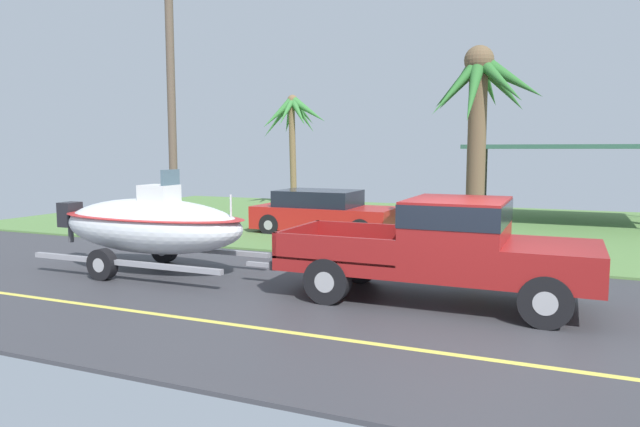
# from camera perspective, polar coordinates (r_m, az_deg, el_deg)

# --- Properties ---
(ground) EXTENTS (36.00, 22.00, 0.11)m
(ground) POSITION_cam_1_polar(r_m,az_deg,el_deg) (17.81, 18.83, -2.63)
(ground) COLOR #38383D
(pickup_truck_towing) EXTENTS (5.57, 2.04, 1.81)m
(pickup_truck_towing) POSITION_cam_1_polar(r_m,az_deg,el_deg) (10.24, 13.04, -3.05)
(pickup_truck_towing) COLOR maroon
(pickup_truck_towing) RESTS_ON ground
(boat_on_trailer) EXTENTS (5.75, 2.21, 2.23)m
(boat_on_trailer) POSITION_cam_1_polar(r_m,az_deg,el_deg) (13.00, -16.23, -1.10)
(boat_on_trailer) COLOR gray
(boat_on_trailer) RESTS_ON ground
(parked_sedan_near) EXTENTS (4.38, 1.95, 1.38)m
(parked_sedan_near) POSITION_cam_1_polar(r_m,az_deg,el_deg) (18.16, 0.32, 0.06)
(parked_sedan_near) COLOR #B21E19
(parked_sedan_near) RESTS_ON ground
(carport_awning) EXTENTS (7.26, 4.83, 2.81)m
(carport_awning) POSITION_cam_1_polar(r_m,az_deg,el_deg) (22.22, 23.95, 5.84)
(carport_awning) COLOR #4C4238
(carport_awning) RESTS_ON ground
(palm_tree_near_left) EXTENTS (2.96, 2.92, 5.06)m
(palm_tree_near_left) POSITION_cam_1_polar(r_m,az_deg,el_deg) (14.35, 15.39, 10.17)
(palm_tree_near_left) COLOR brown
(palm_tree_near_left) RESTS_ON ground
(palm_tree_mid) EXTENTS (3.26, 3.39, 5.09)m
(palm_tree_mid) POSITION_cam_1_polar(r_m,az_deg,el_deg) (26.57, -2.66, 9.12)
(palm_tree_mid) COLOR brown
(palm_tree_mid) RESTS_ON ground
(utility_pole) EXTENTS (0.24, 1.80, 7.86)m
(utility_pole) POSITION_cam_1_polar(r_m,az_deg,el_deg) (17.77, -14.35, 10.73)
(utility_pole) COLOR brown
(utility_pole) RESTS_ON ground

